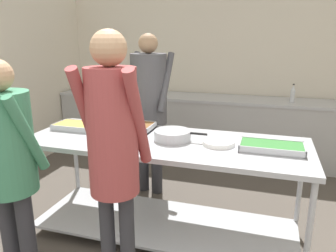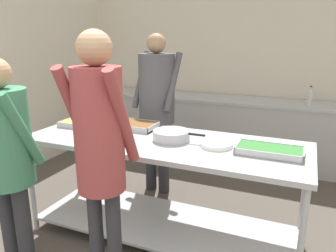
{
  "view_description": "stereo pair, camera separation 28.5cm",
  "coord_description": "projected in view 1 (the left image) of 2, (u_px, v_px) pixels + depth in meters",
  "views": [
    {
      "loc": [
        0.72,
        -0.8,
        1.78
      ],
      "look_at": [
        -0.1,
        1.83,
        1.02
      ],
      "focal_mm": 35.0,
      "sensor_mm": 36.0,
      "label": 1
    },
    {
      "loc": [
        0.98,
        -0.7,
        1.78
      ],
      "look_at": [
        -0.1,
        1.83,
        1.02
      ],
      "focal_mm": 35.0,
      "sensor_mm": 36.0,
      "label": 2
    }
  ],
  "objects": [
    {
      "name": "serving_counter",
      "position": [
        165.0,
        173.0,
        2.87
      ],
      "size": [
        2.4,
        0.88,
        0.92
      ],
      "color": "#ADAFB5",
      "rests_on": "ground_plane"
    },
    {
      "name": "serving_tray_greens",
      "position": [
        133.0,
        127.0,
        3.11
      ],
      "size": [
        0.39,
        0.3,
        0.05
      ],
      "color": "#ADAFB5",
      "rests_on": "serving_counter"
    },
    {
      "name": "sauce_pan",
      "position": [
        173.0,
        135.0,
        2.78
      ],
      "size": [
        0.45,
        0.31,
        0.09
      ],
      "color": "#ADAFB5",
      "rests_on": "serving_counter"
    },
    {
      "name": "guest_serving_right",
      "position": [
        7.0,
        154.0,
        2.19
      ],
      "size": [
        0.47,
        0.36,
        1.65
      ],
      "color": "#2D2D33",
      "rests_on": "ground_plane"
    },
    {
      "name": "back_counter",
      "position": [
        216.0,
        127.0,
        4.89
      ],
      "size": [
        4.87,
        0.65,
        0.91
      ],
      "color": "#A8A8A8",
      "rests_on": "ground_plane"
    },
    {
      "name": "cook_behind_counter",
      "position": [
        149.0,
        98.0,
        3.61
      ],
      "size": [
        0.53,
        0.4,
        1.81
      ],
      "color": "#2D2D33",
      "rests_on": "ground_plane"
    },
    {
      "name": "water_bottle",
      "position": [
        293.0,
        94.0,
        4.39
      ],
      "size": [
        0.06,
        0.06,
        0.25
      ],
      "color": "silver",
      "rests_on": "back_counter"
    },
    {
      "name": "serving_tray_vegetables",
      "position": [
        81.0,
        127.0,
        3.11
      ],
      "size": [
        0.49,
        0.27,
        0.05
      ],
      "color": "#ADAFB5",
      "rests_on": "serving_counter"
    },
    {
      "name": "plate_stack",
      "position": [
        219.0,
        143.0,
        2.66
      ],
      "size": [
        0.27,
        0.27,
        0.04
      ],
      "color": "white",
      "rests_on": "serving_counter"
    },
    {
      "name": "wall_rear",
      "position": [
        222.0,
        67.0,
        5.0
      ],
      "size": [
        5.03,
        0.06,
        2.65
      ],
      "color": "beige",
      "rests_on": "ground_plane"
    },
    {
      "name": "guest_serving_left",
      "position": [
        113.0,
        144.0,
        1.97
      ],
      "size": [
        0.41,
        0.36,
        1.82
      ],
      "color": "#2D2D33",
      "rests_on": "ground_plane"
    },
    {
      "name": "serving_tray_roast",
      "position": [
        272.0,
        147.0,
        2.54
      ],
      "size": [
        0.49,
        0.26,
        0.05
      ],
      "color": "#ADAFB5",
      "rests_on": "serving_counter"
    }
  ]
}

